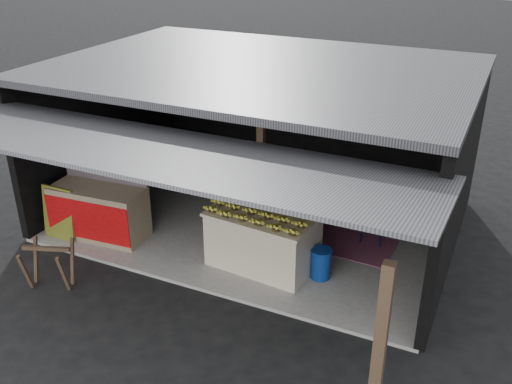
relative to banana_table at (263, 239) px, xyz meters
The scene contains 13 objects.
ground 1.39m from the banana_table, 124.60° to the right, with size 80.00×80.00×0.00m, color black.
concrete_slab 1.70m from the banana_table, 116.82° to the left, with size 7.00×5.00×0.06m, color gray.
shophouse 2.46m from the banana_table, 112.50° to the left, with size 7.40×7.29×3.02m.
banana_table is the anchor object (origin of this frame).
banana_pile 0.57m from the banana_table, ahead, with size 1.61×0.97×0.19m, color gold, non-canonical shape.
white_crate 0.79m from the banana_table, 89.57° to the left, with size 0.80×0.56×0.88m.
neighbor_stall 3.09m from the banana_table, behind, with size 1.73×0.88×1.73m.
green_signboard 3.74m from the banana_table, 168.58° to the right, with size 0.65×0.04×0.98m, color black.
sawhorse 3.40m from the banana_table, 145.33° to the right, with size 0.83×0.83×0.73m.
water_barrel 1.02m from the banana_table, ahead, with size 0.33×0.33×0.48m, color navy.
plastic_chair 2.19m from the banana_table, 47.83° to the left, with size 0.44×0.44×0.91m.
magenta_rug 1.74m from the banana_table, 46.58° to the left, with size 1.50×1.00×0.01m, color maroon.
picture_frames 4.18m from the banana_table, 103.14° to the left, with size 1.62×0.04×0.46m.
Camera 1 is at (4.04, -6.32, 5.28)m, focal length 40.00 mm.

